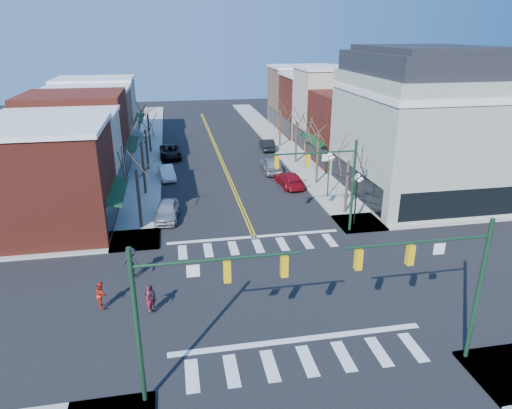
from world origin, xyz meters
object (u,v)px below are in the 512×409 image
lamppost_midblock (329,167)px  pedestrian_red_a (151,298)px  car_left_near (167,211)px  car_right_mid (271,165)px  car_left_mid (167,173)px  car_left_far (170,152)px  pedestrian_dark_b (132,262)px  victorian_corner (421,124)px  car_right_near (289,179)px  car_right_far (267,145)px  pedestrian_dark_a (151,298)px  pedestrian_red_b (101,294)px  lamppost_corner (357,190)px

lamppost_midblock → pedestrian_red_a: (-15.50, -15.82, -2.05)m
car_left_near → car_right_mid: (11.20, 11.36, 0.08)m
car_left_mid → lamppost_midblock: bearing=-38.1°
lamppost_midblock → car_left_far: 22.25m
lamppost_midblock → pedestrian_dark_b: bearing=-144.9°
victorian_corner → car_right_near: 13.19m
car_right_far → car_left_near: bearing=61.3°
car_left_far → pedestrian_dark_a: (-1.36, -32.85, 0.18)m
pedestrian_red_a → pedestrian_dark_b: size_ratio=0.79×
car_left_far → pedestrian_dark_b: pedestrian_dark_b is taller
car_left_far → pedestrian_red_b: bearing=-98.9°
lamppost_corner → pedestrian_dark_b: (-16.76, -5.28, -1.85)m
pedestrian_red_a → pedestrian_dark_a: bearing=60.2°
car_left_far → car_right_mid: bearing=-39.1°
car_right_mid → pedestrian_dark_a: size_ratio=3.16×
lamppost_corner → pedestrian_red_a: size_ratio=2.84×
car_left_far → car_right_far: 12.43m
victorian_corner → lamppost_midblock: (-8.30, 0.50, -3.70)m
victorian_corner → pedestrian_red_b: bearing=-151.4°
victorian_corner → pedestrian_red_a: 28.88m
pedestrian_dark_b → car_right_mid: bearing=-92.9°
pedestrian_red_a → lamppost_corner: bearing=1.2°
car_right_mid → pedestrian_dark_b: pedestrian_dark_b is taller
car_left_mid → pedestrian_dark_b: 20.43m
car_left_mid → car_right_mid: car_right_mid is taller
car_left_near → pedestrian_dark_a: 13.29m
car_left_mid → pedestrian_dark_b: size_ratio=2.13×
car_left_far → pedestrian_dark_b: bearing=-96.8°
pedestrian_dark_a → pedestrian_dark_b: (-1.26, 4.03, 0.18)m
victorian_corner → pedestrian_dark_a: 28.88m
car_left_mid → pedestrian_dark_a: bearing=-99.9°
car_left_near → victorian_corner: bearing=11.2°
victorian_corner → car_left_mid: (-22.90, 9.03, -5.98)m
lamppost_corner → pedestrian_red_a: 18.20m
car_left_far → pedestrian_red_a: pedestrian_red_a is taller
car_right_mid → pedestrian_red_a: 27.44m
victorian_corner → car_right_mid: bearing=141.5°
car_right_near → pedestrian_dark_b: size_ratio=2.54×
car_right_mid → pedestrian_red_b: car_right_mid is taller
car_right_mid → car_right_far: 9.86m
lamppost_corner → pedestrian_dark_b: lamppost_corner is taller
car_left_mid → car_left_far: car_left_far is taller
car_right_far → car_left_mid: bearing=40.6°
car_left_mid → victorian_corner: bearing=-29.3°
car_left_mid → pedestrian_dark_b: bearing=-103.9°
lamppost_corner → car_right_mid: (-3.40, 15.30, -2.12)m
pedestrian_dark_a → car_left_far: bearing=136.7°
car_right_mid → pedestrian_red_a: car_right_mid is taller
car_left_far → pedestrian_red_b: 32.23m
car_left_near → car_right_near: size_ratio=0.91×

